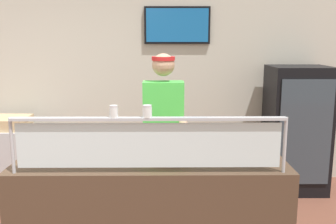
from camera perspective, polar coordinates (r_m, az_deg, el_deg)
The scene contains 11 objects.
shop_rear_unit at distance 5.05m, azimuth -1.77°, elevation 4.91°, with size 6.53×0.13×2.70m.
serving_counter at distance 3.20m, azimuth -2.56°, elevation -15.31°, with size 2.13×0.69×0.95m, color #4C3828.
sneeze_guard at distance 2.68m, azimuth -2.90°, elevation -3.82°, with size 1.95×0.06×0.40m.
pizza_tray at distance 3.05m, azimuth 0.46°, elevation -6.69°, with size 0.44×0.44×0.04m.
pizza_server at distance 3.03m, azimuth -0.22°, elevation -6.40°, with size 0.07×0.28×0.01m, color #ADAFB7.
parmesan_shaker at distance 2.66m, azimuth -8.15°, elevation -0.03°, with size 0.06×0.06×0.09m.
pepper_flake_shaker at distance 2.64m, azimuth -3.14°, elevation -0.01°, with size 0.07×0.07×0.09m.
worker_figure at distance 3.62m, azimuth -0.61°, elevation -3.22°, with size 0.41×0.50×1.76m.
drink_fridge at distance 4.99m, azimuth 18.68°, elevation -2.47°, with size 0.71×0.63×1.57m.
prep_shelf at distance 5.13m, azimuth -22.44°, elevation -6.68°, with size 0.70×0.55×0.82m, color #B7BABF.
pizza_box_stack at distance 5.02m, azimuth -22.89°, elevation -1.48°, with size 0.49×0.48×0.13m.
Camera 1 is at (1.17, -2.53, 1.89)m, focal length 40.63 mm.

